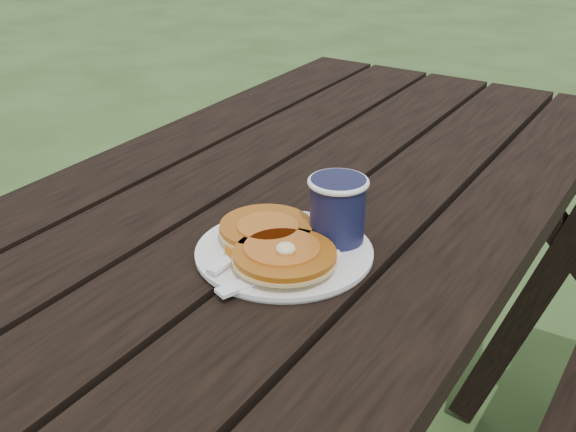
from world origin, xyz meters
The scene contains 6 objects.
picnic_table centered at (0.00, 0.00, 0.37)m, with size 1.36×1.80×0.75m.
plate centered at (0.10, -0.05, 0.76)m, with size 0.23×0.23×0.01m, color white.
pancake_stack centered at (0.10, -0.06, 0.77)m, with size 0.19×0.18×0.04m.
knife centered at (0.13, -0.10, 0.76)m, with size 0.02×0.18×0.01m, color white.
fork centered at (0.06, -0.10, 0.77)m, with size 0.03×0.16×0.01m, color white, non-canonical shape.
coffee_cup centered at (0.15, 0.01, 0.81)m, with size 0.08×0.08×0.10m.
Camera 1 is at (0.55, -0.75, 1.23)m, focal length 45.00 mm.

